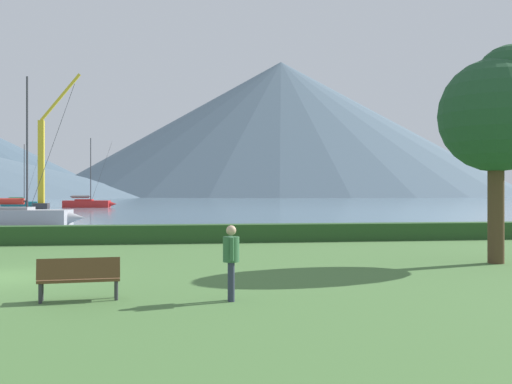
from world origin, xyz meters
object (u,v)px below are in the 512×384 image
(sailboat_slip_5, at_px, (20,216))
(park_bench_near_path, at_px, (79,277))
(park_tree, at_px, (499,109))
(dock_crane, at_px, (43,168))
(sailboat_slip_3, at_px, (22,204))
(sailboat_slip_0, at_px, (88,203))
(person_standing_walker, at_px, (231,256))

(sailboat_slip_5, bearing_deg, park_bench_near_path, -68.22)
(park_tree, height_order, dock_crane, dock_crane)
(dock_crane, bearing_deg, sailboat_slip_3, 117.74)
(sailboat_slip_0, relative_size, person_standing_walker, 6.44)
(park_bench_near_path, xyz_separation_m, dock_crane, (-15.13, 75.41, 5.29))
(dock_crane, bearing_deg, sailboat_slip_5, -81.16)
(sailboat_slip_0, bearing_deg, park_tree, -68.73)
(sailboat_slip_5, bearing_deg, sailboat_slip_3, 109.40)
(park_tree, xyz_separation_m, dock_crane, (-28.02, 70.31, 0.69))
(park_tree, bearing_deg, sailboat_slip_5, 129.13)
(sailboat_slip_3, bearing_deg, sailboat_slip_0, -10.06)
(park_bench_near_path, xyz_separation_m, person_standing_walker, (3.28, -0.48, 0.44))
(sailboat_slip_5, xyz_separation_m, park_tree, (21.12, -25.96, 4.45))
(person_standing_walker, bearing_deg, sailboat_slip_3, 107.52)
(sailboat_slip_3, xyz_separation_m, park_bench_near_path, (20.13, -84.93, -0.03))
(sailboat_slip_3, xyz_separation_m, sailboat_slip_5, (11.90, -53.87, 0.12))
(sailboat_slip_3, relative_size, park_bench_near_path, 5.53)
(person_standing_walker, bearing_deg, park_bench_near_path, 173.86)
(sailboat_slip_5, relative_size, person_standing_walker, 6.39)
(sailboat_slip_5, height_order, park_bench_near_path, sailboat_slip_5)
(sailboat_slip_5, relative_size, dock_crane, 0.55)
(park_tree, bearing_deg, sailboat_slip_3, 112.47)
(sailboat_slip_0, relative_size, dock_crane, 0.55)
(sailboat_slip_3, height_order, park_tree, sailboat_slip_3)
(sailboat_slip_0, bearing_deg, dock_crane, -127.21)
(sailboat_slip_5, distance_m, park_tree, 33.77)
(sailboat_slip_3, xyz_separation_m, person_standing_walker, (23.41, -85.41, 0.41))
(sailboat_slip_3, height_order, person_standing_walker, sailboat_slip_3)
(sailboat_slip_3, relative_size, park_tree, 1.35)
(park_bench_near_path, relative_size, person_standing_walker, 1.08)
(sailboat_slip_5, xyz_separation_m, park_bench_near_path, (8.23, -31.06, -0.15))
(dock_crane, bearing_deg, park_bench_near_path, -78.66)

